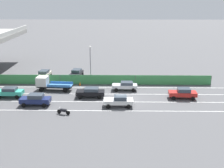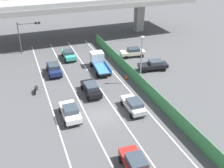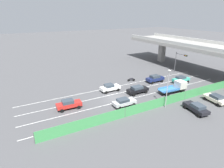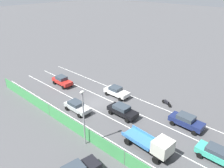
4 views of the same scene
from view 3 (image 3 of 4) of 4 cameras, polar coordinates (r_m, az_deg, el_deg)
ground_plane at (r=37.66m, az=0.86°, el=-4.29°), size 300.00×300.00×0.00m
lane_line_left_edge at (r=44.10m, az=2.64°, el=-0.47°), size 0.14×45.32×0.01m
lane_line_mid_left at (r=41.33m, az=5.24°, el=-2.03°), size 0.14×45.32×0.01m
lane_line_mid_right at (r=38.69m, az=8.20°, el=-3.80°), size 0.14×45.32×0.01m
lane_line_right_edge at (r=36.21m, az=11.60°, el=-5.81°), size 0.14×45.32×0.01m
elevated_overpass at (r=55.75m, az=28.40°, el=8.96°), size 58.25×11.18×8.49m
green_fence at (r=34.64m, az=13.62°, el=-5.63°), size 0.10×41.42×1.77m
car_taxi_teal at (r=48.51m, az=20.06°, el=1.37°), size 1.99×4.37×1.60m
car_sedan_black at (r=39.89m, az=7.69°, el=-1.60°), size 2.01×4.52×1.59m
car_sedan_red at (r=34.15m, az=-12.92°, el=-5.88°), size 2.08×4.41×1.71m
car_sedan_silver at (r=34.24m, az=3.66°, el=-5.41°), size 1.98×4.28×1.52m
car_sedan_navy at (r=47.20m, az=12.84°, el=1.68°), size 2.05×4.47×1.73m
car_hatchback_white at (r=40.61m, az=-0.63°, el=-1.00°), size 2.05×4.33×1.63m
flatbed_truck_blue at (r=42.25m, az=18.86°, el=-0.80°), size 2.63×6.14×2.37m
motorcycle at (r=46.96m, az=5.82°, el=1.37°), size 0.80×1.89×0.93m
parked_sedan_dark at (r=35.20m, az=24.07°, el=-6.50°), size 4.81×2.59×1.61m
parked_sedan_cream at (r=40.45m, az=28.74°, el=-3.81°), size 4.46×2.46×1.59m
traffic_light at (r=55.67m, az=19.66°, el=7.13°), size 3.99×0.56×5.63m
street_lamp at (r=33.84m, az=16.41°, el=-0.30°), size 0.60×0.36×7.01m
traffic_cone at (r=37.42m, az=16.40°, el=-4.78°), size 0.47×0.47×0.74m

